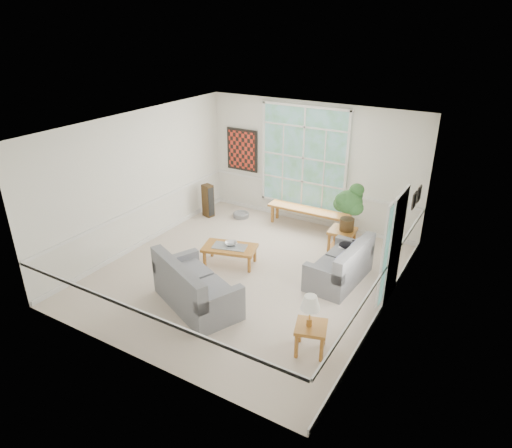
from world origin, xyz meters
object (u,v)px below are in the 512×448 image
(loveseat_front, at_px, (197,282))
(end_table, at_px, (342,241))
(loveseat_right, at_px, (339,261))
(side_table, at_px, (310,338))
(coffee_table, at_px, (230,255))

(loveseat_front, distance_m, end_table, 3.57)
(loveseat_right, xyz_separation_m, end_table, (-0.38, 1.14, -0.14))
(loveseat_front, bearing_deg, side_table, 20.78)
(loveseat_front, distance_m, side_table, 2.29)
(end_table, bearing_deg, loveseat_front, -114.90)
(loveseat_right, height_order, side_table, loveseat_right)
(loveseat_front, bearing_deg, end_table, 88.90)
(loveseat_front, xyz_separation_m, coffee_table, (-0.32, 1.54, -0.27))
(loveseat_right, relative_size, end_table, 2.81)
(coffee_table, distance_m, end_table, 2.49)
(loveseat_right, bearing_deg, end_table, 112.51)
(coffee_table, distance_m, side_table, 3.08)
(coffee_table, relative_size, side_table, 2.26)
(side_table, bearing_deg, loveseat_right, 100.21)
(loveseat_right, xyz_separation_m, side_table, (0.40, -2.21, -0.18))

